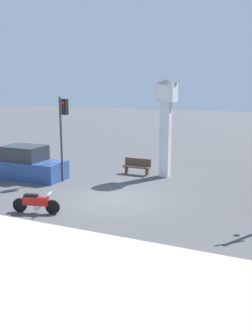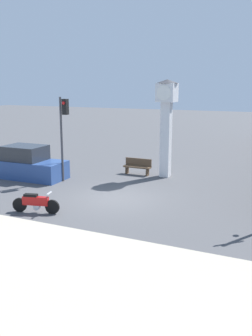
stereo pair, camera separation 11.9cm
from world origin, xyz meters
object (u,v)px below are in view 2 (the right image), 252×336
bench (138,166)px  traffic_light (63,124)px  motorcycle (36,203)px  parked_car (28,165)px  clock_tower (166,114)px

bench → traffic_light: bearing=-133.3°
motorcycle → parked_car: (-4.07, 4.54, 0.33)m
motorcycle → traffic_light: (-1.77, 4.76, 2.63)m
bench → parked_car: parked_car is taller
parked_car → motorcycle: bearing=-49.3°
traffic_light → parked_car: bearing=-174.7°
motorcycle → parked_car: 6.11m
clock_tower → traffic_light: (-4.51, -3.28, -0.46)m
clock_tower → motorcycle: bearing=-108.9°
motorcycle → bench: (1.14, 7.84, 0.07)m
motorcycle → traffic_light: bearing=96.1°
motorcycle → traffic_light: traffic_light is taller
bench → parked_car: (-5.21, -3.30, 0.26)m
traffic_light → bench: (2.90, 3.08, -2.56)m
motorcycle → parked_car: bearing=117.6°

